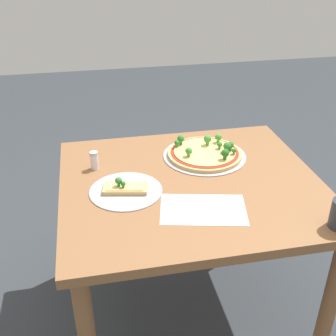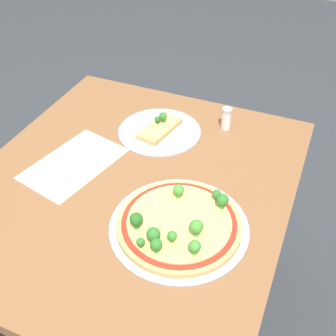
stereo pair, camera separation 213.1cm
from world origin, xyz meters
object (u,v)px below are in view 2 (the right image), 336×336
object	(u,v)px
condiment_shaker	(226,118)
dining_table	(133,205)
pizza_tray_whole	(179,224)
pizza_tray_slice	(160,129)

from	to	relation	value
condiment_shaker	dining_table	bearing A→B (deg)	-25.60
pizza_tray_whole	condiment_shaker	distance (m)	0.47
pizza_tray_whole	pizza_tray_slice	distance (m)	0.43
dining_table	condiment_shaker	distance (m)	0.42
pizza_tray_whole	dining_table	bearing A→B (deg)	-120.05
pizza_tray_slice	condiment_shaker	bearing A→B (deg)	117.73
dining_table	condiment_shaker	xyz separation A→B (m)	(-0.36, 0.17, 0.14)
pizza_tray_whole	pizza_tray_slice	world-z (taller)	pizza_tray_whole
dining_table	pizza_tray_whole	xyz separation A→B (m)	(0.11, 0.19, 0.11)
pizza_tray_slice	condiment_shaker	distance (m)	0.22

